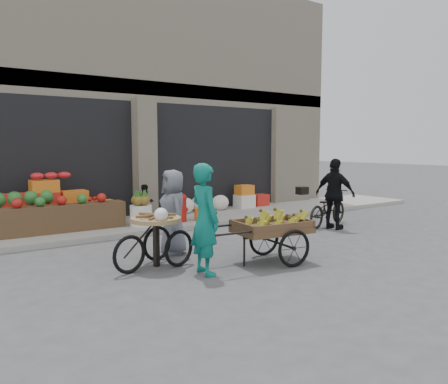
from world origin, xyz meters
TOP-DOWN VIEW (x-y plane):
  - ground at (0.00, 0.00)m, footprint 80.00×80.00m
  - sidewalk at (0.00, 4.10)m, footprint 18.00×2.20m
  - building at (0.00, 8.03)m, footprint 14.00×6.45m
  - fruit_display at (-2.48, 4.38)m, footprint 3.10×1.12m
  - pineapple_bin at (-0.75, 3.60)m, footprint 0.52×0.52m
  - fire_hydrant at (0.35, 3.55)m, footprint 0.22×0.22m
  - orange_bucket at (0.85, 3.50)m, footprint 0.32×0.32m
  - right_bay_goods at (2.61, 4.70)m, footprint 3.35×0.60m
  - seated_person at (-0.35, 4.20)m, footprint 0.51×0.43m
  - banana_cart at (-0.08, -0.30)m, footprint 2.23×1.10m
  - vendor_woman at (-1.37, -0.25)m, footprint 0.45×0.66m
  - tricycle_cart at (-1.82, 0.57)m, footprint 1.46×1.02m
  - vendor_grey at (-1.15, 1.21)m, footprint 0.63×0.85m
  - bicycle at (3.42, 1.54)m, footprint 1.81×1.00m
  - cyclist at (3.22, 1.14)m, footprint 0.65×1.08m

SIDE VIEW (x-z plane):
  - ground at x=0.00m, z-range 0.00..0.00m
  - sidewalk at x=0.00m, z-range 0.00..0.12m
  - orange_bucket at x=0.85m, z-range 0.12..0.42m
  - pineapple_bin at x=-0.75m, z-range 0.12..0.62m
  - right_bay_goods at x=2.61m, z-range 0.06..0.76m
  - bicycle at x=3.42m, z-range 0.00..0.90m
  - fire_hydrant at x=0.35m, z-range 0.15..0.86m
  - tricycle_cart at x=-1.82m, z-range 0.09..1.04m
  - seated_person at x=-0.35m, z-range 0.12..1.05m
  - banana_cart at x=-0.08m, z-range 0.20..1.10m
  - fruit_display at x=-2.48m, z-range 0.05..1.29m
  - vendor_grey at x=-1.15m, z-range 0.00..1.58m
  - cyclist at x=3.22m, z-range 0.00..1.72m
  - vendor_woman at x=-1.37m, z-range 0.00..1.76m
  - building at x=0.00m, z-range -0.13..6.87m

